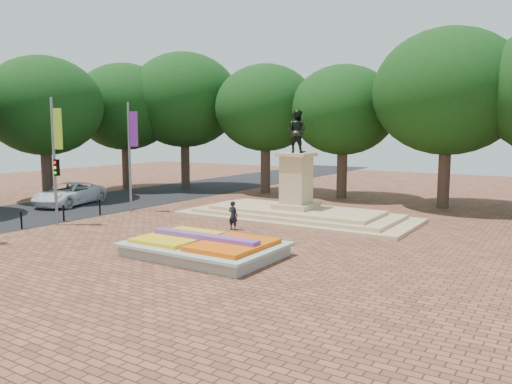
# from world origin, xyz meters

# --- Properties ---
(ground) EXTENTS (90.00, 90.00, 0.00)m
(ground) POSITION_xyz_m (0.00, 0.00, 0.00)
(ground) COLOR brown
(ground) RESTS_ON ground
(asphalt_street) EXTENTS (9.00, 90.00, 0.02)m
(asphalt_street) POSITION_xyz_m (-15.00, 5.00, 0.01)
(asphalt_street) COLOR black
(asphalt_street) RESTS_ON ground
(flower_bed) EXTENTS (6.30, 4.30, 0.91)m
(flower_bed) POSITION_xyz_m (1.03, -2.00, 0.38)
(flower_bed) COLOR gray
(flower_bed) RESTS_ON ground
(monument) EXTENTS (14.00, 6.00, 6.40)m
(monument) POSITION_xyz_m (0.00, 8.00, 0.88)
(monument) COLOR tan
(monument) RESTS_ON ground
(tree_row_back) EXTENTS (44.80, 8.80, 10.43)m
(tree_row_back) POSITION_xyz_m (2.33, 18.00, 6.67)
(tree_row_back) COLOR #3C2921
(tree_row_back) RESTS_ON ground
(tree_row_street) EXTENTS (8.40, 25.40, 9.98)m
(tree_row_street) POSITION_xyz_m (-19.50, 4.67, 6.39)
(tree_row_street) COLOR #3C2921
(tree_row_street) RESTS_ON ground
(banner_poles) EXTENTS (0.88, 11.17, 7.00)m
(banner_poles) POSITION_xyz_m (-10.08, -1.31, 3.88)
(banner_poles) COLOR slate
(banner_poles) RESTS_ON ground
(bollard_row) EXTENTS (0.12, 13.12, 0.98)m
(bollard_row) POSITION_xyz_m (-10.70, -1.50, 0.53)
(bollard_row) COLOR black
(bollard_row) RESTS_ON ground
(van) EXTENTS (4.00, 6.16, 1.58)m
(van) POSITION_xyz_m (-15.88, 4.09, 0.79)
(van) COLOR silver
(van) RESTS_ON ground
(pedestrian) EXTENTS (0.57, 0.38, 1.54)m
(pedestrian) POSITION_xyz_m (-1.13, 3.11, 0.77)
(pedestrian) COLOR black
(pedestrian) RESTS_ON ground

